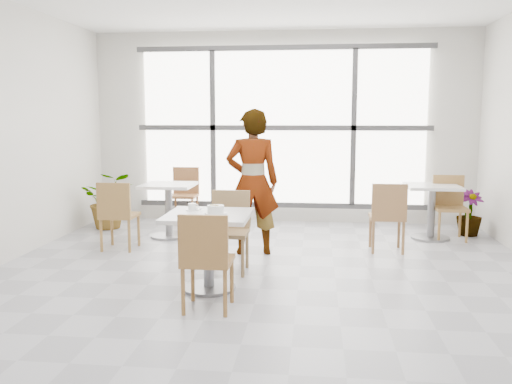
# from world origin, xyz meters

# --- Properties ---
(floor) EXTENTS (7.00, 7.00, 0.00)m
(floor) POSITION_xyz_m (0.00, 0.00, 0.00)
(floor) COLOR #9E9EA5
(floor) RESTS_ON ground
(wall_back) EXTENTS (6.00, 0.00, 6.00)m
(wall_back) POSITION_xyz_m (0.00, 3.50, 1.50)
(wall_back) COLOR silver
(wall_back) RESTS_ON ground
(wall_front) EXTENTS (6.00, 0.00, 6.00)m
(wall_front) POSITION_xyz_m (0.00, -3.50, 1.50)
(wall_front) COLOR silver
(wall_front) RESTS_ON ground
(window) EXTENTS (4.60, 0.07, 2.52)m
(window) POSITION_xyz_m (0.00, 3.44, 1.50)
(window) COLOR white
(window) RESTS_ON ground
(main_table) EXTENTS (0.80, 0.80, 0.75)m
(main_table) POSITION_xyz_m (-0.49, -0.06, 0.52)
(main_table) COLOR silver
(main_table) RESTS_ON ground
(chair_near) EXTENTS (0.42, 0.42, 0.87)m
(chair_near) POSITION_xyz_m (-0.39, -0.68, 0.50)
(chair_near) COLOR olive
(chair_near) RESTS_ON ground
(chair_far) EXTENTS (0.42, 0.42, 0.87)m
(chair_far) POSITION_xyz_m (-0.39, 0.63, 0.50)
(chair_far) COLOR olive
(chair_far) RESTS_ON ground
(oatmeal_bowl) EXTENTS (0.21, 0.21, 0.09)m
(oatmeal_bowl) POSITION_xyz_m (-0.41, -0.06, 0.79)
(oatmeal_bowl) COLOR white
(oatmeal_bowl) RESTS_ON main_table
(coffee_cup) EXTENTS (0.16, 0.13, 0.07)m
(coffee_cup) POSITION_xyz_m (-0.68, 0.11, 0.78)
(coffee_cup) COLOR white
(coffee_cup) RESTS_ON main_table
(person) EXTENTS (0.71, 0.53, 1.77)m
(person) POSITION_xyz_m (-0.23, 1.39, 0.88)
(person) COLOR black
(person) RESTS_ON ground
(bg_table_left) EXTENTS (0.70, 0.70, 0.75)m
(bg_table_left) POSITION_xyz_m (-1.50, 2.17, 0.49)
(bg_table_left) COLOR white
(bg_table_left) RESTS_ON ground
(bg_table_right) EXTENTS (0.70, 0.70, 0.75)m
(bg_table_right) POSITION_xyz_m (2.12, 2.45, 0.49)
(bg_table_right) COLOR silver
(bg_table_right) RESTS_ON ground
(bg_chair_left_near) EXTENTS (0.42, 0.42, 0.87)m
(bg_chair_left_near) POSITION_xyz_m (-1.93, 1.34, 0.50)
(bg_chair_left_near) COLOR olive
(bg_chair_left_near) RESTS_ON ground
(bg_chair_left_far) EXTENTS (0.42, 0.42, 0.87)m
(bg_chair_left_far) POSITION_xyz_m (-1.54, 3.28, 0.50)
(bg_chair_left_far) COLOR #935E36
(bg_chair_left_far) RESTS_ON ground
(bg_chair_right_near) EXTENTS (0.42, 0.42, 0.87)m
(bg_chair_right_near) POSITION_xyz_m (1.42, 1.61, 0.50)
(bg_chair_right_near) COLOR olive
(bg_chair_right_near) RESTS_ON ground
(bg_chair_right_far) EXTENTS (0.42, 0.42, 0.87)m
(bg_chair_right_far) POSITION_xyz_m (2.37, 2.51, 0.50)
(bg_chair_right_far) COLOR olive
(bg_chair_right_far) RESTS_ON ground
(plant_left) EXTENTS (0.91, 0.83, 0.85)m
(plant_left) POSITION_xyz_m (-2.55, 2.66, 0.43)
(plant_left) COLOR #42723C
(plant_left) RESTS_ON ground
(plant_right) EXTENTS (0.43, 0.43, 0.65)m
(plant_right) POSITION_xyz_m (2.70, 2.74, 0.32)
(plant_right) COLOR #3A7839
(plant_right) RESTS_ON ground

